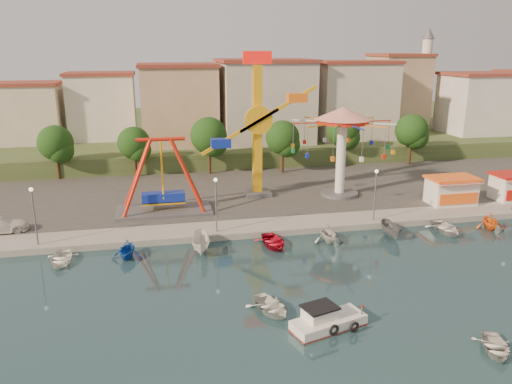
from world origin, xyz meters
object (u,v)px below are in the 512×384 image
object	(u,v)px
kamikaze_tower	(262,130)
rowboat_a	(271,307)
pirate_ship_ride	(162,177)
cabin_motorboat	(327,322)
wave_swinger	(342,132)

from	to	relation	value
kamikaze_tower	rowboat_a	size ratio (longest dim) A/B	4.47
kamikaze_tower	rowboat_a	bearing A→B (deg)	-100.95
pirate_ship_ride	rowboat_a	size ratio (longest dim) A/B	2.71
cabin_motorboat	rowboat_a	bearing A→B (deg)	121.03
pirate_ship_ride	wave_swinger	world-z (taller)	wave_swinger
kamikaze_tower	wave_swinger	xyz separation A→B (m)	(9.04, -1.89, -0.14)
wave_swinger	rowboat_a	xyz separation A→B (m)	(-14.01, -23.78, -7.81)
wave_swinger	kamikaze_tower	bearing A→B (deg)	168.17
wave_swinger	pirate_ship_ride	bearing A→B (deg)	-174.54
pirate_ship_ride	wave_swinger	bearing A→B (deg)	5.46
pirate_ship_ride	cabin_motorboat	xyz separation A→B (m)	(9.57, -24.61, -3.93)
wave_swinger	cabin_motorboat	size ratio (longest dim) A/B	2.21
kamikaze_tower	rowboat_a	distance (m)	27.33
pirate_ship_ride	kamikaze_tower	world-z (taller)	kamikaze_tower
wave_swinger	rowboat_a	bearing A→B (deg)	-120.50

